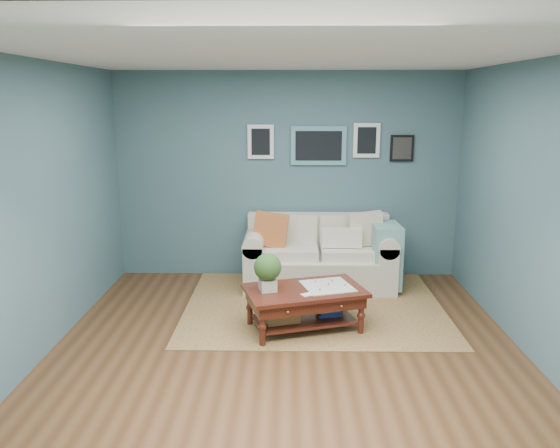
{
  "coord_description": "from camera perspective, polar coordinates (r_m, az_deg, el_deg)",
  "views": [
    {
      "loc": [
        0.02,
        -4.65,
        2.34
      ],
      "look_at": [
        -0.07,
        1.0,
        1.04
      ],
      "focal_mm": 35.0,
      "sensor_mm": 36.0,
      "label": 1
    }
  ],
  "objects": [
    {
      "name": "room_shell",
      "position": [
        4.81,
        0.83,
        1.14
      ],
      "size": [
        5.0,
        5.02,
        2.7
      ],
      "color": "brown",
      "rests_on": "ground"
    },
    {
      "name": "area_rug",
      "position": [
        6.39,
        3.55,
        -8.52
      ],
      "size": [
        2.94,
        2.35,
        0.01
      ],
      "primitive_type": "cube",
      "color": "brown",
      "rests_on": "ground"
    },
    {
      "name": "loveseat",
      "position": [
        6.97,
        4.76,
        -3.28
      ],
      "size": [
        1.92,
        0.87,
        0.99
      ],
      "color": "white",
      "rests_on": "ground"
    },
    {
      "name": "coffee_table",
      "position": [
        5.64,
        1.94,
        -7.54
      ],
      "size": [
        1.34,
        1.01,
        0.83
      ],
      "rotation": [
        0.0,
        0.0,
        0.3
      ],
      "color": "#36170D",
      "rests_on": "ground"
    }
  ]
}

